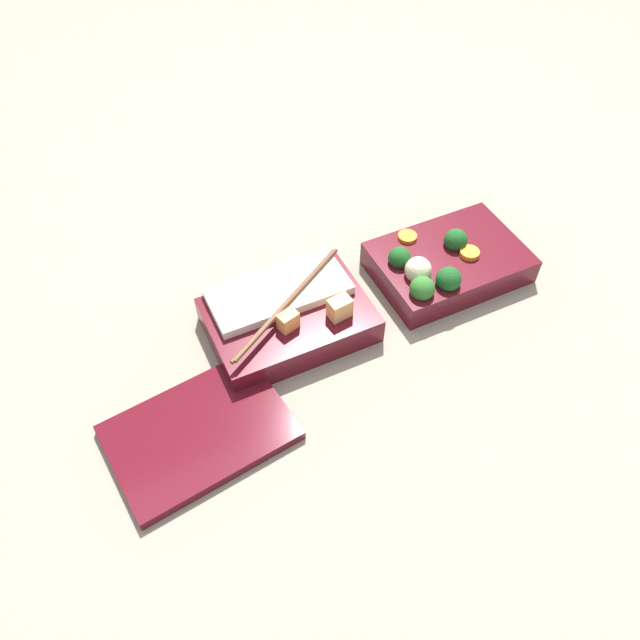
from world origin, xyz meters
The scene contains 4 objects.
ground_plane centered at (0.00, 0.00, 0.00)m, with size 3.00×3.00×0.00m, color gray.
bento_tray_vegetable centered at (-0.11, 0.00, 0.02)m, with size 0.19×0.13×0.06m.
bento_tray_rice centered at (0.11, 0.00, 0.02)m, with size 0.19×0.13×0.06m.
bento_lid centered at (0.26, 0.09, 0.01)m, with size 0.19×0.13×0.01m, color #510F19.
Camera 1 is at (0.29, 0.46, 0.60)m, focal length 35.00 mm.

